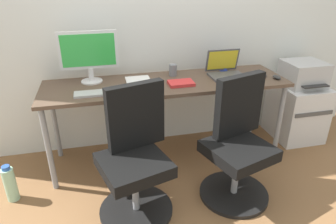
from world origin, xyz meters
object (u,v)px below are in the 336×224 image
Objects in this scene: office_chair_left at (135,159)px; open_laptop at (225,69)px; desktop_monitor at (89,53)px; printer at (304,74)px; side_cabinet at (296,111)px; water_bottle_on_floor at (10,184)px; office_chair_right at (237,145)px; coffee_mug at (224,66)px.

open_laptop is (0.93, 0.66, 0.38)m from office_chair_left.
printer is at bearing -2.17° from desktop_monitor.
open_laptop reaches higher than side_cabinet.
open_laptop reaches higher than printer.
side_cabinet reaches higher than water_bottle_on_floor.
office_chair_right is at bearing -9.77° from water_bottle_on_floor.
coffee_mug reaches higher than water_bottle_on_floor.
water_bottle_on_floor is at bearing 162.47° from office_chair_left.
office_chair_right reaches higher than printer.
water_bottle_on_floor is (-0.93, 0.29, -0.28)m from office_chair_left.
printer is at bearing 34.34° from office_chair_right.
office_chair_left is 1.93m from printer.
coffee_mug is at bearing 39.16° from office_chair_left.
desktop_monitor reaches higher than open_laptop.
office_chair_left is 1.63× the size of side_cabinet.
side_cabinet is 1.44× the size of printer.
side_cabinet is 2.16m from desktop_monitor.
desktop_monitor is at bearing 177.83° from printer.
coffee_mug is (-0.81, 0.11, 0.10)m from printer.
printer is (0.00, -0.00, 0.41)m from side_cabinet.
side_cabinet is 6.25× the size of coffee_mug.
open_laptop is (-0.85, -0.02, 0.52)m from side_cabinet.
printer reaches higher than side_cabinet.
coffee_mug is (-0.81, 0.11, 0.51)m from side_cabinet.
coffee_mug is at bearing 172.25° from printer.
office_chair_right is (0.78, -0.00, 0.00)m from office_chair_left.
side_cabinet is 2.75m from water_bottle_on_floor.
desktop_monitor is (-0.25, 0.76, 0.58)m from office_chair_left.
office_chair_left reaches higher than water_bottle_on_floor.
desktop_monitor is at bearing 108.42° from office_chair_left.
office_chair_left is 10.22× the size of coffee_mug.
desktop_monitor reaches higher than office_chair_right.
office_chair_left reaches higher than printer.
desktop_monitor is (-2.04, 0.08, 0.31)m from printer.
office_chair_left is 1.96× the size of desktop_monitor.
open_laptop is 3.37× the size of coffee_mug.
office_chair_left is at bearing -140.84° from coffee_mug.
side_cabinet is at bearing 34.38° from office_chair_right.
water_bottle_on_floor is at bearing -165.37° from coffee_mug.
side_cabinet is 1.00m from open_laptop.
office_chair_right is 1.41m from desktop_monitor.
printer is at bearing -90.00° from side_cabinet.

